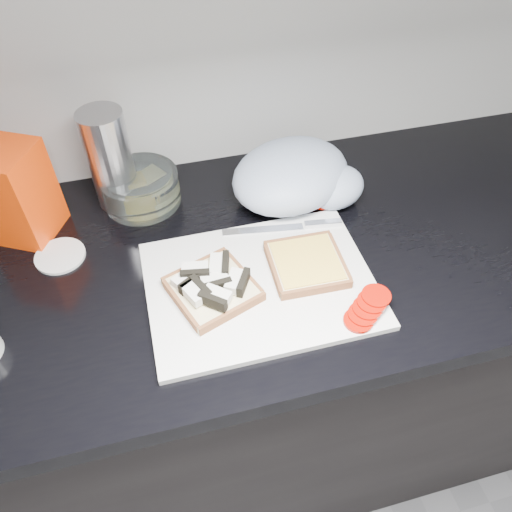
{
  "coord_description": "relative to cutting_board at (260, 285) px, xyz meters",
  "views": [
    {
      "loc": [
        -0.02,
        0.55,
        1.59
      ],
      "look_at": [
        0.13,
        1.13,
        0.95
      ],
      "focal_mm": 35.0,
      "sensor_mm": 36.0,
      "label": 1
    }
  ],
  "objects": [
    {
      "name": "bread_bag",
      "position": [
        -0.41,
        0.26,
        0.09
      ],
      "size": [
        0.16,
        0.16,
        0.19
      ],
      "primitive_type": "cube",
      "rotation": [
        0.0,
        0.0,
        -0.49
      ],
      "color": "#FF2F04",
      "rests_on": "countertop"
    },
    {
      "name": "base_cabinet",
      "position": [
        -0.13,
        0.1,
        -0.48
      ],
      "size": [
        3.5,
        0.6,
        0.86
      ],
      "primitive_type": "cube",
      "color": "black",
      "rests_on": "ground"
    },
    {
      "name": "countertop",
      "position": [
        -0.13,
        0.1,
        -0.03
      ],
      "size": [
        3.5,
        0.64,
        0.04
      ],
      "primitive_type": "cube",
      "color": "black",
      "rests_on": "base_cabinet"
    },
    {
      "name": "tomato_slices",
      "position": [
        0.16,
        -0.11,
        0.02
      ],
      "size": [
        0.1,
        0.09,
        0.02
      ],
      "rotation": [
        0.0,
        0.0,
        0.15
      ],
      "color": "#9D0D03",
      "rests_on": "cutting_board"
    },
    {
      "name": "grocery_bag",
      "position": [
        0.14,
        0.22,
        0.05
      ],
      "size": [
        0.32,
        0.29,
        0.11
      ],
      "rotation": [
        0.0,
        0.0,
        0.41
      ],
      "color": "#ADBDD5",
      "rests_on": "countertop"
    },
    {
      "name": "tub_lid",
      "position": [
        -0.35,
        0.17,
        -0.0
      ],
      "size": [
        0.11,
        0.11,
        0.01
      ],
      "primitive_type": "cylinder",
      "rotation": [
        0.0,
        0.0,
        -0.23
      ],
      "color": "silver",
      "rests_on": "countertop"
    },
    {
      "name": "steel_canister",
      "position": [
        -0.22,
        0.3,
        0.1
      ],
      "size": [
        0.09,
        0.09,
        0.21
      ],
      "primitive_type": "cylinder",
      "color": "#A3A3A7",
      "rests_on": "countertop"
    },
    {
      "name": "cutting_board",
      "position": [
        0.0,
        0.0,
        0.0
      ],
      "size": [
        0.4,
        0.3,
        0.01
      ],
      "primitive_type": "cube",
      "color": "silver",
      "rests_on": "countertop"
    },
    {
      "name": "knife",
      "position": [
        0.11,
        0.12,
        0.01
      ],
      "size": [
        0.24,
        0.05,
        0.01
      ],
      "rotation": [
        0.0,
        0.0,
        -0.15
      ],
      "color": "silver",
      "rests_on": "cutting_board"
    },
    {
      "name": "glass_bowl",
      "position": [
        -0.18,
        0.29,
        0.03
      ],
      "size": [
        0.16,
        0.16,
        0.07
      ],
      "rotation": [
        0.0,
        0.0,
        0.19
      ],
      "color": "silver",
      "rests_on": "countertop"
    },
    {
      "name": "whole_tomatoes",
      "position": [
        0.15,
        0.18,
        0.02
      ],
      "size": [
        0.12,
        0.07,
        0.06
      ],
      "rotation": [
        0.0,
        0.0,
        0.18
      ],
      "color": "#9D0D03",
      "rests_on": "countertop"
    },
    {
      "name": "bread_left",
      "position": [
        -0.09,
        0.0,
        0.02
      ],
      "size": [
        0.18,
        0.18,
        0.04
      ],
      "rotation": [
        0.0,
        0.0,
        0.35
      ],
      "color": "beige",
      "rests_on": "cutting_board"
    },
    {
      "name": "bread_right",
      "position": [
        0.09,
        0.01,
        0.02
      ],
      "size": [
        0.14,
        0.14,
        0.02
      ],
      "rotation": [
        0.0,
        0.0,
        -0.03
      ],
      "color": "beige",
      "rests_on": "cutting_board"
    }
  ]
}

